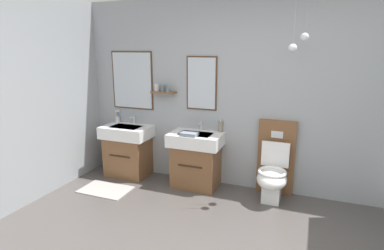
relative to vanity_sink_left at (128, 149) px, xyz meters
The scene contains 10 objects.
wall_back 2.13m from the vanity_sink_left, ahead, with size 5.42×0.61×2.57m.
bath_mat 0.72m from the vanity_sink_left, 90.00° to the right, with size 0.68×0.44×0.01m, color #9E9993.
vanity_sink_left is the anchor object (origin of this frame).
tap_on_left_sink 0.47m from the vanity_sink_left, 90.00° to the left, with size 0.03×0.13×0.11m.
vanity_sink_right 1.11m from the vanity_sink_left, ahead, with size 0.72×0.51×0.77m.
tap_on_right_sink 1.20m from the vanity_sink_left, ahead, with size 0.03×0.13×0.11m.
toilet 2.17m from the vanity_sink_left, ahead, with size 0.48×0.62×1.00m.
toothbrush_cup 0.53m from the vanity_sink_left, 148.22° to the left, with size 0.07×0.07×0.20m.
soap_dispenser 1.48m from the vanity_sink_left, ahead, with size 0.06×0.06×0.19m.
folded_hand_towel 1.15m from the vanity_sink_left, ahead, with size 0.22×0.16×0.04m, color gray.
Camera 1 is at (0.64, -2.05, 1.90)m, focal length 29.56 mm.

